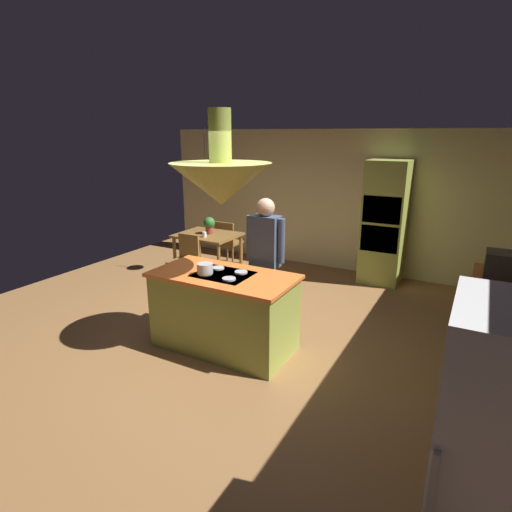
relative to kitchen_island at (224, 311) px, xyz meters
name	(u,v)px	position (x,y,z in m)	size (l,w,h in m)	color
ground	(234,339)	(0.00, 0.20, -0.47)	(8.16, 8.16, 0.00)	olive
wall_back	(330,200)	(0.00, 3.65, 0.81)	(6.80, 0.10, 2.55)	beige
kitchen_island	(224,311)	(0.00, 0.00, 0.00)	(1.67, 0.86, 0.95)	#939E42
counter_run_right	(500,337)	(2.84, 0.80, 0.01)	(0.73, 2.18, 0.93)	#939E42
oven_tower	(384,223)	(1.10, 3.24, 0.57)	(0.66, 0.62, 2.06)	#939E42
refrigerator	(511,472)	(2.80, -1.70, 0.40)	(0.72, 0.74, 1.73)	white
dining_table	(208,240)	(-1.70, 2.10, 0.19)	(1.05, 0.85, 0.76)	brown
person_at_island	(265,256)	(0.18, 0.70, 0.52)	(0.53, 0.23, 1.72)	tan
range_hood	(221,181)	(0.00, 0.00, 1.51)	(1.10, 1.10, 1.00)	#939E42
pendant_light_over_table	(205,171)	(-1.70, 2.10, 1.39)	(0.32, 0.32, 0.82)	beige
chair_facing_island	(186,257)	(-1.70, 1.46, 0.04)	(0.40, 0.40, 0.87)	brown
chair_by_back_wall	(227,240)	(-1.70, 2.74, 0.04)	(0.40, 0.40, 0.87)	brown
potted_plant_on_table	(209,224)	(-1.68, 2.14, 0.46)	(0.20, 0.20, 0.30)	#99382D
cup_on_table	(204,235)	(-1.62, 1.89, 0.34)	(0.07, 0.07, 0.09)	white
canister_flour	(511,308)	(2.84, 0.26, 0.54)	(0.14, 0.14, 0.15)	silver
canister_sugar	(510,298)	(2.84, 0.44, 0.56)	(0.10, 0.10, 0.20)	silver
microwave_on_counter	(508,265)	(2.84, 1.44, 0.60)	(0.46, 0.36, 0.28)	#232326
cooking_pot_on_cooktop	(205,268)	(-0.16, -0.13, 0.54)	(0.18, 0.18, 0.12)	#B2B2B7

